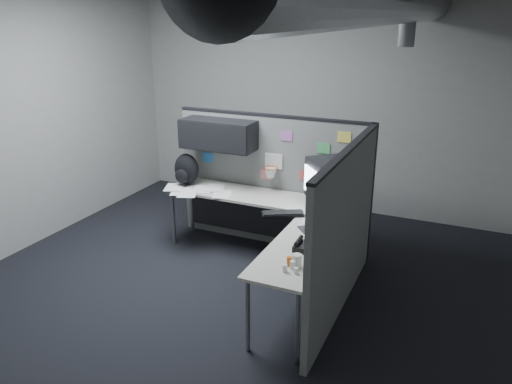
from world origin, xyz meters
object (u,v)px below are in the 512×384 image
at_px(monitor, 332,183).
at_px(backpack, 186,170).
at_px(keyboard, 283,214).
at_px(phone, 304,246).
at_px(desk, 270,216).

xyz_separation_m(monitor, backpack, (-1.84, -0.01, -0.08)).
distance_m(monitor, keyboard, 0.65).
height_order(keyboard, phone, phone).
height_order(monitor, keyboard, monitor).
bearing_deg(backpack, keyboard, -0.38).
bearing_deg(keyboard, desk, 156.18).
distance_m(desk, backpack, 1.31).
height_order(monitor, backpack, monitor).
distance_m(desk, keyboard, 0.31).
xyz_separation_m(desk, monitor, (0.60, 0.28, 0.39)).
bearing_deg(keyboard, backpack, 178.79).
distance_m(monitor, phone, 1.16).
bearing_deg(phone, backpack, 156.68).
distance_m(keyboard, phone, 0.82).
bearing_deg(backpack, monitor, 17.10).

